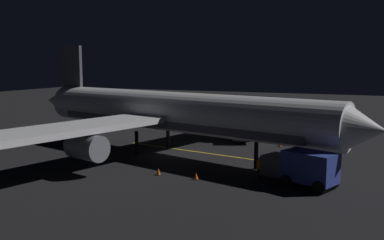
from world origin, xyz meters
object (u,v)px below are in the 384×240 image
at_px(baggage_truck, 303,168).
at_px(catering_truck, 241,129).
at_px(traffic_cone_near_left, 196,176).
at_px(ground_crew_worker, 259,168).
at_px(traffic_cone_under_wing, 158,172).
at_px(traffic_cone_far, 278,164).
at_px(airliner, 168,113).
at_px(traffic_cone_near_right, 280,144).

bearing_deg(baggage_truck, catering_truck, -149.49).
distance_m(baggage_truck, catering_truck, 18.85).
bearing_deg(traffic_cone_near_left, catering_truck, -174.04).
height_order(catering_truck, ground_crew_worker, catering_truck).
height_order(catering_truck, traffic_cone_near_left, catering_truck).
bearing_deg(traffic_cone_under_wing, ground_crew_worker, 103.59).
relative_size(ground_crew_worker, traffic_cone_far, 3.16).
bearing_deg(airliner, traffic_cone_far, 85.24).
height_order(airliner, traffic_cone_near_right, airliner).
xyz_separation_m(airliner, traffic_cone_under_wing, (7.41, 2.85, -3.76)).
xyz_separation_m(ground_crew_worker, traffic_cone_under_wing, (1.85, -7.67, -0.64)).
xyz_separation_m(catering_truck, traffic_cone_under_wing, (17.66, -1.41, -0.98)).
height_order(airliner, traffic_cone_far, airliner).
height_order(airliner, ground_crew_worker, airliner).
xyz_separation_m(traffic_cone_near_left, traffic_cone_far, (-6.51, 4.83, 0.00)).
height_order(traffic_cone_near_right, traffic_cone_under_wing, same).
distance_m(catering_truck, traffic_cone_near_right, 5.61).
xyz_separation_m(baggage_truck, traffic_cone_under_wing, (1.42, -10.97, -1.04)).
height_order(baggage_truck, catering_truck, baggage_truck).
relative_size(catering_truck, traffic_cone_near_right, 11.85).
height_order(ground_crew_worker, traffic_cone_under_wing, ground_crew_worker).
bearing_deg(ground_crew_worker, traffic_cone_far, 174.98).
bearing_deg(traffic_cone_far, traffic_cone_near_left, -36.59).
distance_m(traffic_cone_near_right, traffic_cone_under_wing, 16.62).
xyz_separation_m(ground_crew_worker, traffic_cone_near_right, (-13.48, -1.26, -0.64)).
bearing_deg(traffic_cone_under_wing, traffic_cone_far, 128.79).
bearing_deg(traffic_cone_under_wing, traffic_cone_near_left, 89.80).
distance_m(baggage_truck, ground_crew_worker, 3.35).
height_order(airliner, baggage_truck, airliner).
height_order(baggage_truck, traffic_cone_under_wing, baggage_truck).
bearing_deg(baggage_truck, traffic_cone_under_wing, -82.61).
xyz_separation_m(airliner, baggage_truck, (5.98, 13.82, -2.72)).
xyz_separation_m(baggage_truck, traffic_cone_far, (-5.07, -2.89, -1.04)).
xyz_separation_m(baggage_truck, catering_truck, (-16.24, -9.57, -0.06)).
distance_m(traffic_cone_under_wing, traffic_cone_far, 10.37).
bearing_deg(traffic_cone_near_left, traffic_cone_under_wing, -90.20).
height_order(catering_truck, traffic_cone_far, catering_truck).
bearing_deg(baggage_truck, traffic_cone_near_left, -79.48).
bearing_deg(catering_truck, baggage_truck, 30.51).
bearing_deg(ground_crew_worker, airliner, -117.83).
xyz_separation_m(ground_crew_worker, traffic_cone_near_left, (1.87, -4.42, -0.64)).
height_order(traffic_cone_near_left, traffic_cone_far, same).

